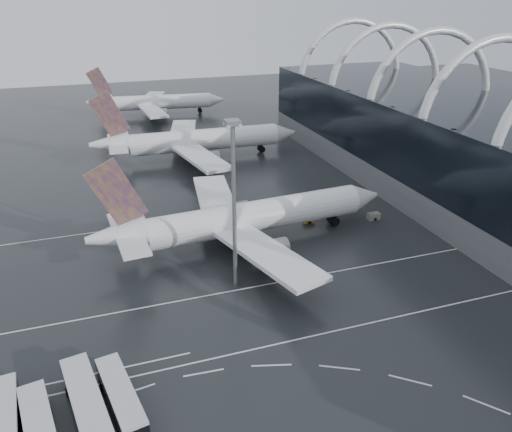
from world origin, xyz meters
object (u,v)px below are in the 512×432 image
object	(u,v)px
airliner_main	(242,219)
bus_row_near_a	(3,429)
floodlight_mast	(234,187)
bus_row_near_c	(87,404)
gse_cart_belly_e	(309,220)
bus_row_near_d	(121,397)
airliner_gate_c	(154,103)
gse_cart_belly_d	(374,216)
airliner_gate_b	(194,141)
gse_cart_belly_c	(279,252)

from	to	relation	value
airliner_main	bus_row_near_a	xyz separation A→B (m)	(-36.26, -34.17, -2.95)
bus_row_near_a	floodlight_mast	size ratio (longest dim) A/B	0.52
bus_row_near_a	floodlight_mast	bearing A→B (deg)	-61.06
bus_row_near_c	gse_cart_belly_e	bearing A→B (deg)	-58.92
bus_row_near_d	floodlight_mast	bearing A→B (deg)	-53.55
airliner_gate_c	bus_row_near_a	size ratio (longest dim) A/B	3.64
airliner_main	bus_row_near_d	world-z (taller)	airliner_main
gse_cart_belly_d	floodlight_mast	bearing A→B (deg)	-157.00
airliner_main	airliner_gate_b	xyz separation A→B (m)	(2.67, 51.58, 0.13)
bus_row_near_d	bus_row_near_c	bearing A→B (deg)	80.35
floodlight_mast	airliner_gate_c	bearing A→B (deg)	87.39
airliner_main	floodlight_mast	world-z (taller)	floodlight_mast
bus_row_near_a	gse_cart_belly_d	bearing A→B (deg)	-66.63
gse_cart_belly_c	gse_cart_belly_e	xyz separation A→B (m)	(10.36, 10.52, -0.08)
bus_row_near_a	bus_row_near_c	size ratio (longest dim) A/B	0.98
bus_row_near_a	airliner_gate_b	bearing A→B (deg)	-29.82
gse_cart_belly_c	bus_row_near_c	bearing A→B (deg)	-140.54
airliner_gate_b	bus_row_near_c	world-z (taller)	airliner_gate_b
gse_cart_belly_d	airliner_gate_c	bearing A→B (deg)	104.69
bus_row_near_d	gse_cart_belly_d	world-z (taller)	bus_row_near_d
airliner_main	airliner_gate_c	xyz separation A→B (m)	(0.21, 107.31, -0.36)
airliner_main	gse_cart_belly_d	bearing A→B (deg)	-1.90
airliner_gate_c	floodlight_mast	distance (m)	121.03
airliner_gate_b	bus_row_near_a	distance (m)	94.22
bus_row_near_d	airliner_gate_b	bearing A→B (deg)	-27.96
gse_cart_belly_d	airliner_main	bearing A→B (deg)	-177.66
bus_row_near_a	airliner_gate_c	bearing A→B (deg)	-19.86
airliner_gate_b	gse_cart_belly_d	world-z (taller)	airliner_gate_b
airliner_main	gse_cart_belly_c	size ratio (longest dim) A/B	23.40
bus_row_near_d	gse_cart_belly_d	size ratio (longest dim) A/B	4.98
airliner_gate_b	floodlight_mast	bearing A→B (deg)	-95.12
bus_row_near_d	bus_row_near_a	bearing A→B (deg)	83.40
bus_row_near_c	gse_cart_belly_d	bearing A→B (deg)	-68.28
airliner_gate_b	gse_cart_belly_e	distance (m)	49.30
airliner_gate_c	gse_cart_belly_e	distance (m)	104.39
airliner_main	floodlight_mast	bearing A→B (deg)	-116.34
floodlight_mast	gse_cart_belly_d	size ratio (longest dim) A/B	10.60
airliner_main	floodlight_mast	xyz separation A→B (m)	(-5.28, -13.00, 11.71)
bus_row_near_c	gse_cart_belly_e	xyz separation A→B (m)	(43.16, 37.52, -1.26)
airliner_gate_b	gse_cart_belly_d	distance (m)	56.61
airliner_main	gse_cart_belly_c	distance (m)	8.97
gse_cart_belly_e	bus_row_near_c	bearing A→B (deg)	-139.00
bus_row_near_a	gse_cart_belly_c	bearing A→B (deg)	-61.31
airliner_gate_c	bus_row_near_c	xyz separation A→B (m)	(-28.35, -140.77, -2.56)
bus_row_near_c	bus_row_near_d	world-z (taller)	bus_row_near_c
airliner_gate_b	gse_cart_belly_d	size ratio (longest dim) A/B	22.69
bus_row_near_d	gse_cart_belly_c	size ratio (longest dim) A/B	5.14
airliner_gate_b	bus_row_near_c	size ratio (longest dim) A/B	4.05
airliner_gate_c	gse_cart_belly_c	distance (m)	113.92
airliner_gate_c	floodlight_mast	size ratio (longest dim) A/B	1.88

